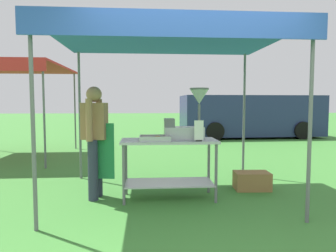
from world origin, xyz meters
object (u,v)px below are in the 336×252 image
object	(u,v)px
stall_canopy	(169,41)
donut_tray	(155,139)
vendor	(95,136)
van_navy	(251,116)
donut_fryer	(188,120)
neighbour_tent	(10,69)
supply_crate	(252,181)
donut_cart	(169,156)
menu_sign	(199,132)

from	to	relation	value
stall_canopy	donut_tray	bearing A→B (deg)	-134.52
vendor	van_navy	size ratio (longest dim) A/B	0.29
donut_fryer	neighbour_tent	world-z (taller)	neighbour_tent
donut_tray	van_navy	xyz separation A→B (m)	(4.16, 7.96, 0.00)
vendor	van_navy	bearing A→B (deg)	57.17
vendor	supply_crate	size ratio (longest dim) A/B	2.85
donut_cart	stall_canopy	bearing A→B (deg)	90.00
donut_cart	vendor	xyz separation A→B (m)	(-1.05, 0.09, 0.29)
van_navy	neighbour_tent	xyz separation A→B (m)	(-7.63, -4.24, 1.35)
stall_canopy	van_navy	size ratio (longest dim) A/B	0.58
neighbour_tent	vendor	bearing A→B (deg)	-53.24
stall_canopy	supply_crate	world-z (taller)	stall_canopy
donut_fryer	donut_cart	bearing A→B (deg)	-174.75
vendor	van_navy	world-z (taller)	van_navy
donut_fryer	donut_tray	bearing A→B (deg)	-163.98
donut_tray	vendor	xyz separation A→B (m)	(-0.85, 0.21, 0.03)
donut_tray	donut_fryer	distance (m)	0.56
donut_cart	neighbour_tent	distance (m)	5.40
donut_tray	van_navy	size ratio (longest dim) A/B	0.08
van_navy	donut_cart	bearing A→B (deg)	-116.71
van_navy	neighbour_tent	world-z (taller)	neighbour_tent
donut_tray	neighbour_tent	bearing A→B (deg)	133.02
vendor	van_navy	xyz separation A→B (m)	(5.01, 7.76, -0.02)
menu_sign	neighbour_tent	world-z (taller)	neighbour_tent
donut_cart	supply_crate	distance (m)	1.48
stall_canopy	vendor	xyz separation A→B (m)	(-1.05, -0.00, -1.36)
vendor	donut_fryer	bearing A→B (deg)	-2.97
menu_sign	van_navy	distance (m)	8.82
donut_tray	van_navy	world-z (taller)	van_navy
donut_cart	vendor	world-z (taller)	vendor
supply_crate	neighbour_tent	distance (m)	6.35
donut_fryer	stall_canopy	bearing A→B (deg)	165.11
donut_cart	neighbour_tent	xyz separation A→B (m)	(-3.68, 3.61, 1.62)
menu_sign	van_navy	bearing A→B (deg)	66.18
stall_canopy	menu_sign	bearing A→B (deg)	-38.28
menu_sign	vendor	size ratio (longest dim) A/B	0.18
donut_tray	vendor	size ratio (longest dim) A/B	0.26
donut_tray	van_navy	bearing A→B (deg)	62.43
donut_fryer	van_navy	xyz separation A→B (m)	(3.68, 7.83, -0.25)
donut_cart	van_navy	distance (m)	8.79
vendor	neighbour_tent	distance (m)	4.59
donut_fryer	van_navy	distance (m)	8.65
stall_canopy	van_navy	world-z (taller)	stall_canopy
donut_tray	supply_crate	world-z (taller)	donut_tray
donut_fryer	vendor	world-z (taller)	vendor
supply_crate	van_navy	distance (m)	7.97
donut_fryer	vendor	distance (m)	1.35
donut_tray	vendor	distance (m)	0.87
stall_canopy	menu_sign	xyz separation A→B (m)	(0.39, -0.31, -1.28)
supply_crate	neighbour_tent	bearing A→B (deg)	147.14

